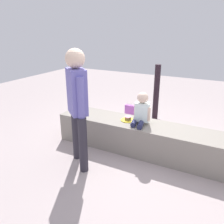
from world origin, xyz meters
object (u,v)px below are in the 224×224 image
at_px(child_seated, 141,110).
at_px(cake_plate, 128,119).
at_px(handbag_black_leather, 94,120).
at_px(cake_box_white, 216,151).
at_px(gift_bag, 131,112).
at_px(party_cup_red, 164,128).
at_px(water_bottle_near_gift, 142,125).
at_px(water_bottle_far_side, 144,133).
at_px(adult_standing, 77,99).

xyz_separation_m(child_seated, cake_plate, (-0.22, 0.03, -0.19)).
bearing_deg(child_seated, handbag_black_leather, 156.35).
xyz_separation_m(cake_box_white, handbag_black_leather, (-2.23, 0.06, 0.07)).
height_order(child_seated, cake_box_white, child_seated).
relative_size(gift_bag, party_cup_red, 3.29).
height_order(water_bottle_near_gift, handbag_black_leather, handbag_black_leather).
height_order(gift_bag, cake_box_white, gift_bag).
distance_m(water_bottle_far_side, party_cup_red, 0.49).
bearing_deg(child_seated, cake_box_white, 22.95).
height_order(cake_plate, water_bottle_near_gift, cake_plate).
bearing_deg(cake_plate, water_bottle_near_gift, 91.78).
xyz_separation_m(water_bottle_far_side, party_cup_red, (0.22, 0.44, -0.04)).
bearing_deg(party_cup_red, child_seated, -98.31).
bearing_deg(adult_standing, cake_plate, 62.93).
bearing_deg(handbag_black_leather, water_bottle_near_gift, 14.35).
bearing_deg(party_cup_red, cake_box_white, -25.62).
distance_m(child_seated, cake_box_white, 1.31).
bearing_deg(handbag_black_leather, adult_standing, -65.86).
bearing_deg(gift_bag, cake_box_white, -23.67).
bearing_deg(cake_plate, adult_standing, -117.07).
bearing_deg(water_bottle_far_side, child_seated, -78.41).
bearing_deg(adult_standing, water_bottle_far_side, 66.48).
relative_size(child_seated, party_cup_red, 4.74).
bearing_deg(cake_box_white, water_bottle_far_side, 179.55).
height_order(water_bottle_far_side, cake_box_white, water_bottle_far_side).
xyz_separation_m(adult_standing, water_bottle_near_gift, (0.36, 1.47, -0.85)).
distance_m(adult_standing, party_cup_red, 2.00).
xyz_separation_m(gift_bag, party_cup_red, (0.81, -0.32, -0.10)).
xyz_separation_m(adult_standing, gift_bag, (-0.07, 1.94, -0.81)).
xyz_separation_m(cake_plate, party_cup_red, (0.36, 0.87, -0.43)).
height_order(party_cup_red, cake_box_white, cake_box_white).
xyz_separation_m(water_bottle_far_side, handbag_black_leather, (-1.07, 0.05, 0.04)).
xyz_separation_m(adult_standing, handbag_black_leather, (-0.55, 1.24, -0.83)).
height_order(adult_standing, cake_box_white, adult_standing).
distance_m(cake_plate, party_cup_red, 1.03).
bearing_deg(cake_box_white, handbag_black_leather, 178.45).
bearing_deg(gift_bag, adult_standing, -88.02).
distance_m(child_seated, gift_bag, 1.48).
height_order(water_bottle_near_gift, party_cup_red, water_bottle_near_gift).
xyz_separation_m(gift_bag, handbag_black_leather, (-0.49, -0.70, -0.02)).
xyz_separation_m(child_seated, water_bottle_far_side, (-0.09, 0.46, -0.59)).
distance_m(adult_standing, cake_box_white, 2.23).
bearing_deg(adult_standing, water_bottle_near_gift, 76.14).
bearing_deg(party_cup_red, water_bottle_far_side, -117.23).
xyz_separation_m(child_seated, water_bottle_near_gift, (-0.25, 0.74, -0.57)).
xyz_separation_m(cake_plate, water_bottle_far_side, (0.13, 0.43, -0.40)).
bearing_deg(handbag_black_leather, gift_bag, 55.21).
xyz_separation_m(party_cup_red, cake_box_white, (0.93, -0.45, 0.01)).
bearing_deg(child_seated, cake_plate, 173.03).
relative_size(party_cup_red, cake_box_white, 0.35).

